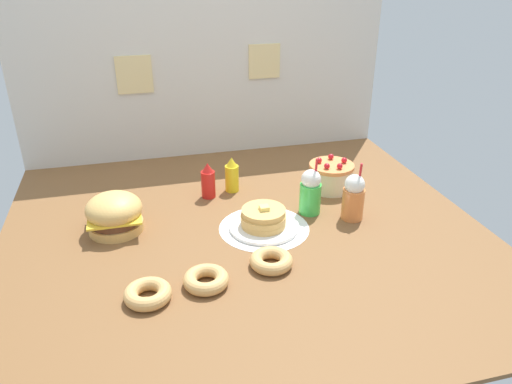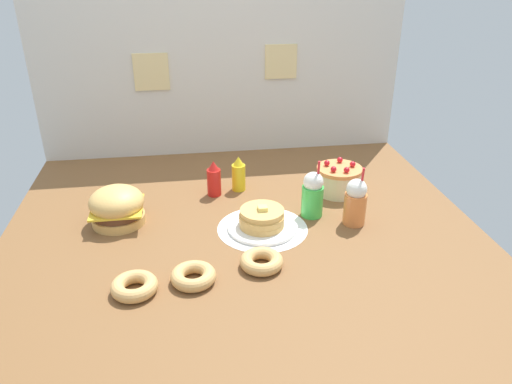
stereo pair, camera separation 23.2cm
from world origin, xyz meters
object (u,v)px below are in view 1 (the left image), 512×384
Objects in this scene: ketchup_bottle at (208,181)px; orange_float_cup at (353,197)px; donut_vanilla at (271,260)px; mustard_bottle at (232,175)px; donut_chocolate at (206,279)px; cream_soda_cup at (310,192)px; pancake_stack at (264,220)px; burger at (114,213)px; layer_cake at (331,176)px; donut_pink_glaze at (148,293)px.

orange_float_cup reaches higher than ketchup_bottle.
orange_float_cup is 0.62m from donut_vanilla.
mustard_bottle is at bearing 17.14° from ketchup_bottle.
mustard_bottle is 1.08× the size of donut_chocolate.
mustard_bottle reaches higher than donut_vanilla.
pancake_stack is at bearing -160.21° from cream_soda_cup.
burger is 1.22m from layer_cake.
layer_cake is 1.25× the size of mustard_bottle.
burger is at bearing 101.55° from donut_pink_glaze.
cream_soda_cup is 0.55m from donut_vanilla.
burger is 0.61m from donut_pink_glaze.
donut_vanilla is (0.01, -0.79, -0.06)m from mustard_bottle.
burger is 0.74m from pancake_stack.
layer_cake is 0.35m from orange_float_cup.
burger reaches higher than donut_vanilla.
orange_float_cup is at bearing 31.12° from donut_vanilla.
cream_soda_cup is 1.61× the size of donut_vanilla.
pancake_stack is 1.13× the size of orange_float_cup.
mustard_bottle is 0.90m from donut_chocolate.
donut_pink_glaze and donut_chocolate have the same top height.
pancake_stack is at bearing -82.14° from mustard_bottle.
layer_cake is 1.33m from donut_pink_glaze.
layer_cake is at bearing -11.97° from mustard_bottle.
orange_float_cup is at bearing -94.03° from layer_cake.
cream_soda_cup is (0.49, -0.31, 0.03)m from ketchup_bottle.
burger is 1.33× the size of ketchup_bottle.
burger is 0.78× the size of pancake_stack.
donut_vanilla is at bearing -129.56° from layer_cake.
ketchup_bottle is 1.08× the size of donut_pink_glaze.
orange_float_cup is at bearing -8.41° from burger.
burger is 1.00m from cream_soda_cup.
burger is at bearing 171.59° from orange_float_cup.
donut_chocolate is at bearing -132.23° from pancake_stack.
cream_soda_cup is at bearing -46.22° from mustard_bottle.
donut_vanilla is at bearing -78.22° from ketchup_bottle.
donut_chocolate is (-0.83, -0.38, -0.09)m from orange_float_cup.
burger is at bearing -155.84° from mustard_bottle.
pancake_stack is 1.36× the size of layer_cake.
mustard_bottle is 0.50m from cream_soda_cup.
orange_float_cup reaches higher than pancake_stack.
mustard_bottle reaches higher than donut_pink_glaze.
pancake_stack is 1.83× the size of donut_vanilla.
layer_cake reaches higher than pancake_stack.
cream_soda_cup is at bearing 19.79° from pancake_stack.
donut_chocolate is (-0.29, -0.85, -0.06)m from mustard_bottle.
burger is 1.43× the size of donut_vanilla.
donut_pink_glaze is (-1.07, -0.42, -0.09)m from orange_float_cup.
ketchup_bottle is 0.67× the size of cream_soda_cup.
donut_pink_glaze is at bearing -169.59° from donut_vanilla.
pancake_stack is at bearing -13.20° from burger.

